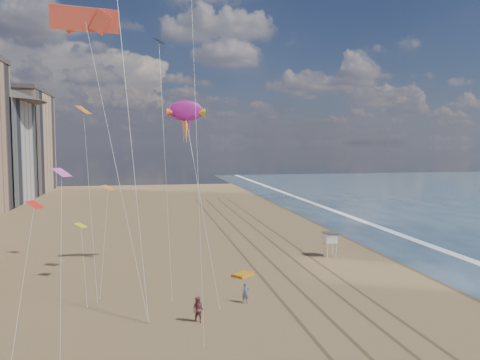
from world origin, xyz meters
name	(u,v)px	position (x,y,z in m)	size (l,w,h in m)	color
wet_sand	(382,240)	(19.00, 40.00, 0.00)	(260.00, 260.00, 0.00)	#42301E
foam	(410,238)	(23.20, 40.00, 0.00)	(260.00, 260.00, 0.00)	white
tracks	(286,264)	(2.55, 30.00, 0.01)	(7.68, 120.00, 0.01)	brown
lifeguard_stand	(330,238)	(8.53, 32.47, 2.15)	(1.54, 1.54, 2.79)	silver
grounded_kite	(243,274)	(-2.82, 26.77, 0.12)	(2.12, 1.35, 0.24)	orange
show_kite	(186,111)	(-7.97, 30.55, 16.23)	(3.96, 6.76, 19.95)	#A1187E
kite_flyer_a	(246,293)	(-4.20, 19.06, 0.82)	(0.60, 0.39, 1.64)	slate
kite_flyer_b	(198,310)	(-8.43, 15.60, 0.96)	(0.93, 0.72, 1.91)	brown
small_kites	(105,123)	(-15.42, 25.07, 14.70)	(13.59, 12.43, 21.10)	red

